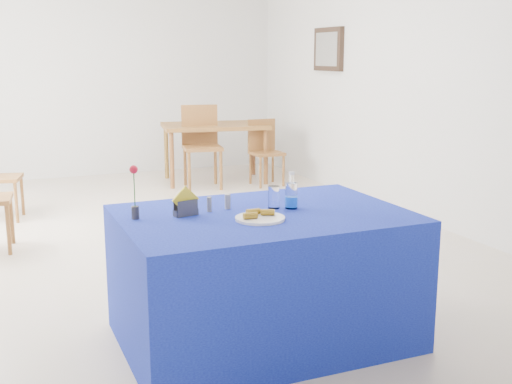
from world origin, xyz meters
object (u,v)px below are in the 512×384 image
chair_bg_right (264,147)px  blue_table (263,277)px  chair_bg_left (201,140)px  plate (260,218)px  water_bottle (291,196)px  oak_table (215,130)px

chair_bg_right → blue_table: bearing=-114.5°
blue_table → chair_bg_left: size_ratio=1.57×
plate → blue_table: (0.08, 0.14, -0.39)m
chair_bg_left → chair_bg_right: bearing=-3.5°
plate → chair_bg_right: bearing=66.1°
plate → chair_bg_left: bearing=75.8°
plate → chair_bg_right: chair_bg_right is taller
water_bottle → chair_bg_left: chair_bg_left is taller
chair_bg_left → chair_bg_right: 0.82m
blue_table → oak_table: blue_table is taller
water_bottle → chair_bg_left: 4.46m
oak_table → chair_bg_left: (-0.27, -0.25, -0.09)m
blue_table → water_bottle: size_ratio=7.44×
chair_bg_left → chair_bg_right: size_ratio=1.23×
water_bottle → chair_bg_right: (1.66, 4.19, -0.35)m
oak_table → chair_bg_right: size_ratio=1.75×
oak_table → chair_bg_right: (0.52, -0.43, -0.20)m
plate → blue_table: 0.42m
chair_bg_left → water_bottle: bearing=-92.0°
oak_table → chair_bg_left: bearing=-136.8°
chair_bg_left → chair_bg_right: chair_bg_left is taller
plate → oak_table: 5.00m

